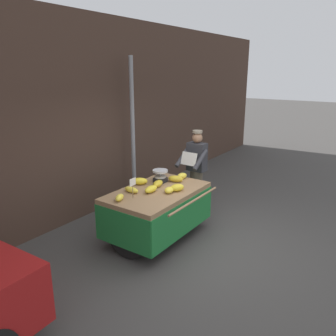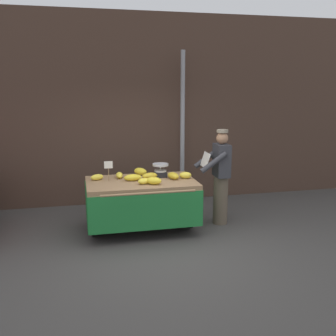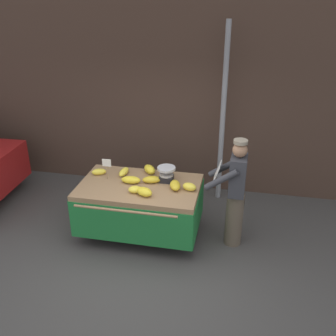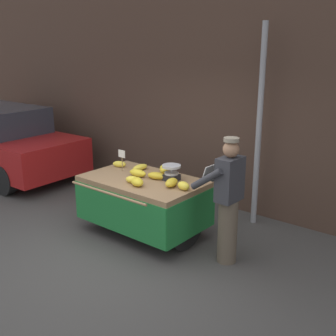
% 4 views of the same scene
% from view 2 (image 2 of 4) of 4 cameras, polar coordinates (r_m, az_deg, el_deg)
% --- Properties ---
extents(ground_plane, '(60.00, 60.00, 0.00)m').
position_cam_2_polar(ground_plane, '(6.14, -0.62, -11.83)').
color(ground_plane, '#423F3D').
extents(back_wall, '(16.00, 0.24, 3.93)m').
position_cam_2_polar(back_wall, '(8.39, -4.78, 8.39)').
color(back_wall, '#473328').
rests_on(back_wall, ground).
extents(street_pole, '(0.09, 0.09, 3.16)m').
position_cam_2_polar(street_pole, '(8.18, 2.10, 5.64)').
color(street_pole, gray).
rests_on(street_pole, ground).
extents(banana_cart, '(1.85, 1.33, 0.89)m').
position_cam_2_polar(banana_cart, '(6.71, -3.90, -3.71)').
color(banana_cart, '#93704C').
rests_on(banana_cart, ground).
extents(weighing_scale, '(0.28, 0.28, 0.24)m').
position_cam_2_polar(weighing_scale, '(6.89, -1.10, -0.33)').
color(weighing_scale, black).
rests_on(weighing_scale, banana_cart).
extents(price_sign, '(0.14, 0.01, 0.34)m').
position_cam_2_polar(price_sign, '(6.62, -8.63, 0.18)').
color(price_sign, '#997A51').
rests_on(price_sign, banana_cart).
extents(banana_bunch_0, '(0.30, 0.26, 0.12)m').
position_cam_2_polar(banana_bunch_0, '(6.38, -2.08, -1.86)').
color(banana_bunch_0, yellow).
rests_on(banana_bunch_0, banana_cart).
extents(banana_bunch_1, '(0.30, 0.16, 0.11)m').
position_cam_2_polar(banana_bunch_1, '(6.65, -5.14, -1.38)').
color(banana_bunch_1, yellow).
rests_on(banana_bunch_1, banana_cart).
extents(banana_bunch_2, '(0.28, 0.31, 0.13)m').
position_cam_2_polar(banana_bunch_2, '(7.06, -4.02, -0.51)').
color(banana_bunch_2, yellow).
rests_on(banana_bunch_2, banana_cart).
extents(banana_bunch_3, '(0.22, 0.31, 0.12)m').
position_cam_2_polar(banana_bunch_3, '(6.73, 0.77, -1.14)').
color(banana_bunch_3, gold).
rests_on(banana_bunch_3, banana_cart).
extents(banana_bunch_4, '(0.14, 0.30, 0.10)m').
position_cam_2_polar(banana_bunch_4, '(6.88, -7.06, -1.03)').
color(banana_bunch_4, yellow).
rests_on(banana_bunch_4, banana_cart).
extents(banana_bunch_5, '(0.25, 0.19, 0.10)m').
position_cam_2_polar(banana_bunch_5, '(6.77, -10.24, -1.32)').
color(banana_bunch_5, yellow).
rests_on(banana_bunch_5, banana_cart).
extents(banana_bunch_6, '(0.32, 0.22, 0.10)m').
position_cam_2_polar(banana_bunch_6, '(6.77, -2.64, -1.12)').
color(banana_bunch_6, gold).
rests_on(banana_bunch_6, banana_cart).
extents(banana_bunch_7, '(0.24, 0.18, 0.12)m').
position_cam_2_polar(banana_bunch_7, '(6.78, 2.55, -1.05)').
color(banana_bunch_7, yellow).
rests_on(banana_bunch_7, banana_cart).
extents(banana_bunch_8, '(0.23, 0.19, 0.10)m').
position_cam_2_polar(banana_bunch_8, '(6.41, -3.52, -1.90)').
color(banana_bunch_8, yellow).
rests_on(banana_bunch_8, banana_cart).
extents(vendor_person, '(0.59, 0.52, 1.71)m').
position_cam_2_polar(vendor_person, '(7.08, 7.59, -1.24)').
color(vendor_person, brown).
rests_on(vendor_person, ground).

